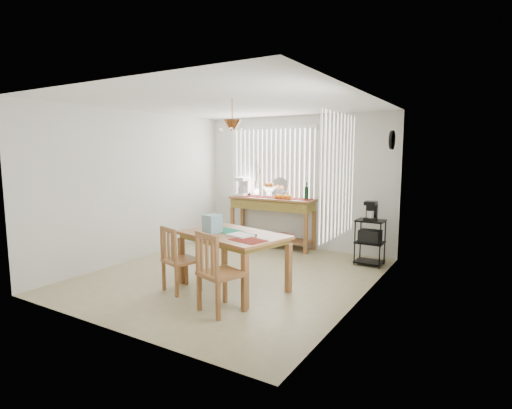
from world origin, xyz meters
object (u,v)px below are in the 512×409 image
Objects in this scene: cart_items at (371,211)px; chair_right at (218,273)px; wire_cart at (370,238)px; chair_left at (179,260)px; dining_table at (233,240)px; sideboard at (272,210)px.

cart_items is 0.33× the size of chair_right.
chair_left is at bearing -125.23° from wire_cart.
wire_cart is 0.47× the size of dining_table.
chair_left is at bearing -137.87° from dining_table.
sideboard is 2.55m from dining_table.
dining_table is at bearing 42.13° from chair_left.
cart_items is (2.04, -0.30, 0.17)m from sideboard.
chair_right reaches higher than wire_cart.
chair_left is at bearing 161.48° from chair_right.
cart_items is 0.19× the size of dining_table.
wire_cart is 2.52m from dining_table.
chair_left is (-0.55, -0.50, -0.25)m from dining_table.
sideboard is at bearing 171.50° from wire_cart.
chair_left reaches higher than wire_cart.
sideboard is 5.57× the size of cart_items.
chair_left is (-1.87, -2.64, -0.02)m from wire_cart.
dining_table is at bearing 112.77° from chair_right.
sideboard is 2.29× the size of wire_cart.
wire_cart is 0.79× the size of chair_right.
chair_left is at bearing -86.69° from sideboard.
dining_table is 0.79m from chair_left.
wire_cart is at bearing 71.61° from chair_right.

